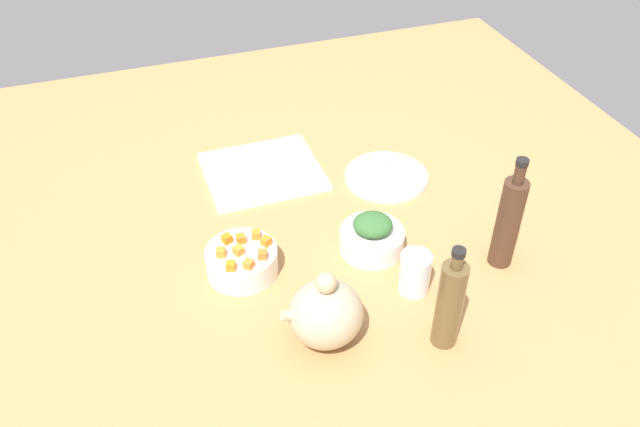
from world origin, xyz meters
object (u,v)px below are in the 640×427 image
(teapot, at_px, (325,313))
(drinking_glass_0, at_px, (415,273))
(bowl_carrots, at_px, (242,261))
(bottle_1, at_px, (508,221))
(bowl_greens, at_px, (372,240))
(plate_tofu, at_px, (386,177))
(cutting_board, at_px, (263,171))
(bottle_0, at_px, (450,303))

(teapot, xyz_separation_m, drinking_glass_0, (-0.21, -0.06, -0.02))
(bowl_carrots, xyz_separation_m, bottle_1, (-0.53, 0.15, 0.08))
(bowl_greens, height_order, bottle_1, bottle_1)
(plate_tofu, distance_m, teapot, 0.54)
(cutting_board, xyz_separation_m, bottle_1, (-0.40, 0.48, 0.11))
(teapot, bearing_deg, bowl_greens, -131.38)
(bottle_1, bearing_deg, cutting_board, -50.45)
(plate_tofu, distance_m, bowl_greens, 0.27)
(bowl_carrots, xyz_separation_m, teapot, (-0.11, 0.23, 0.04))
(bowl_greens, height_order, teapot, teapot)
(bowl_greens, bearing_deg, bottle_1, 152.78)
(bowl_greens, distance_m, bowl_carrots, 0.28)
(bowl_carrots, height_order, drinking_glass_0, drinking_glass_0)
(plate_tofu, bearing_deg, cutting_board, -23.40)
(bowl_greens, bearing_deg, teapot, 48.62)
(plate_tofu, distance_m, bottle_0, 0.53)
(cutting_board, height_order, plate_tofu, plate_tofu)
(bowl_carrots, bearing_deg, bottle_1, 164.17)
(bowl_greens, xyz_separation_m, bowl_carrots, (0.28, -0.02, 0.00))
(teapot, xyz_separation_m, bottle_0, (-0.21, 0.08, 0.03))
(cutting_board, bearing_deg, bowl_carrots, 68.07)
(bowl_greens, distance_m, drinking_glass_0, 0.15)
(cutting_board, height_order, bowl_carrots, bowl_carrots)
(plate_tofu, distance_m, bowl_carrots, 0.47)
(teapot, height_order, bottle_0, bottle_0)
(plate_tofu, height_order, bowl_greens, bowl_greens)
(teapot, relative_size, bottle_1, 0.62)
(bowl_carrots, relative_size, bottle_1, 0.57)
(teapot, xyz_separation_m, bottle_1, (-0.42, -0.08, 0.04))
(teapot, relative_size, drinking_glass_0, 1.80)
(bowl_carrots, relative_size, bottle_0, 0.65)
(cutting_board, distance_m, plate_tofu, 0.31)
(bowl_carrots, bearing_deg, bottle_0, 135.82)
(drinking_glass_0, bearing_deg, bottle_1, -175.97)
(plate_tofu, bearing_deg, bottle_1, 107.07)
(cutting_board, height_order, drinking_glass_0, drinking_glass_0)
(bowl_greens, bearing_deg, drinking_glass_0, 103.56)
(bowl_greens, xyz_separation_m, bottle_1, (-0.24, 0.13, 0.09))
(drinking_glass_0, bearing_deg, cutting_board, -69.51)
(plate_tofu, relative_size, bowl_carrots, 1.39)
(bowl_greens, height_order, drinking_glass_0, drinking_glass_0)
(cutting_board, relative_size, drinking_glass_0, 3.12)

